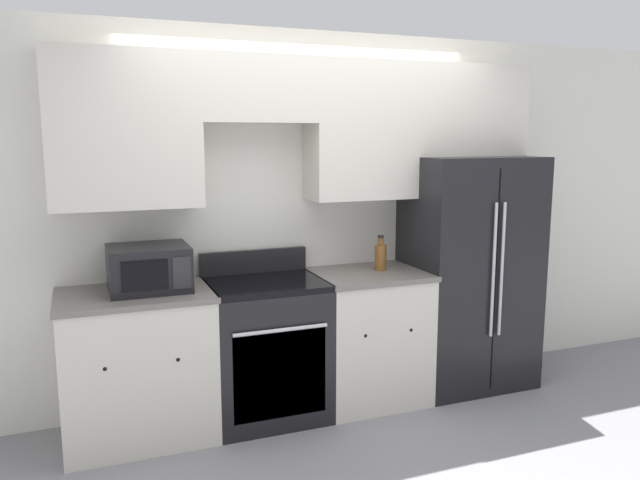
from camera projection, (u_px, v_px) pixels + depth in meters
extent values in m
plane|color=gray|center=(337.00, 425.00, 4.10)|extent=(12.00, 12.00, 0.00)
cube|color=silver|center=(302.00, 217.00, 4.49)|extent=(8.00, 0.06, 2.60)
cube|color=beige|center=(124.00, 130.00, 3.78)|extent=(0.90, 0.33, 0.95)
cube|color=beige|center=(256.00, 90.00, 4.03)|extent=(0.76, 0.33, 0.43)
cube|color=beige|center=(419.00, 131.00, 4.51)|extent=(1.67, 0.33, 0.95)
cube|color=beige|center=(138.00, 368.00, 3.87)|extent=(0.90, 0.62, 0.90)
cube|color=slate|center=(135.00, 295.00, 3.80)|extent=(0.93, 0.64, 0.03)
sphere|color=black|center=(105.00, 369.00, 3.50)|extent=(0.03, 0.03, 0.03)
sphere|color=black|center=(178.00, 359.00, 3.64)|extent=(0.03, 0.03, 0.03)
cube|color=beige|center=(368.00, 339.00, 4.44)|extent=(0.75, 0.62, 0.90)
cube|color=slate|center=(369.00, 274.00, 4.37)|extent=(0.78, 0.64, 0.03)
sphere|color=black|center=(365.00, 336.00, 4.08)|extent=(0.03, 0.03, 0.03)
sphere|color=black|center=(411.00, 330.00, 4.20)|extent=(0.03, 0.03, 0.03)
cube|color=black|center=(266.00, 352.00, 4.17)|extent=(0.76, 0.62, 0.90)
cube|color=black|center=(280.00, 374.00, 3.90)|extent=(0.60, 0.01, 0.57)
cube|color=black|center=(265.00, 284.00, 4.10)|extent=(0.76, 0.62, 0.04)
cube|color=black|center=(254.00, 261.00, 4.34)|extent=(0.76, 0.04, 0.16)
cylinder|color=silver|center=(281.00, 330.00, 3.83)|extent=(0.60, 0.02, 0.02)
cube|color=black|center=(465.00, 271.00, 4.73)|extent=(0.92, 0.75, 1.73)
cube|color=black|center=(495.00, 281.00, 4.39)|extent=(0.01, 0.01, 1.59)
cylinder|color=#B7B7BC|center=(494.00, 270.00, 4.34)|extent=(0.02, 0.02, 0.95)
cylinder|color=#B7B7BC|center=(502.00, 270.00, 4.37)|extent=(0.02, 0.02, 0.95)
cube|color=black|center=(149.00, 268.00, 3.84)|extent=(0.48, 0.41, 0.28)
cube|color=black|center=(145.00, 276.00, 3.63)|extent=(0.27, 0.01, 0.18)
cube|color=#262628|center=(182.00, 273.00, 3.70)|extent=(0.11, 0.01, 0.19)
cylinder|color=brown|center=(380.00, 258.00, 4.41)|extent=(0.08, 0.08, 0.18)
cylinder|color=brown|center=(381.00, 242.00, 4.40)|extent=(0.04, 0.04, 0.05)
cylinder|color=black|center=(381.00, 237.00, 4.39)|extent=(0.04, 0.04, 0.02)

